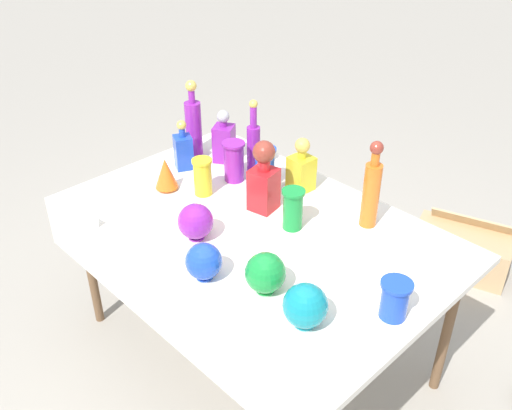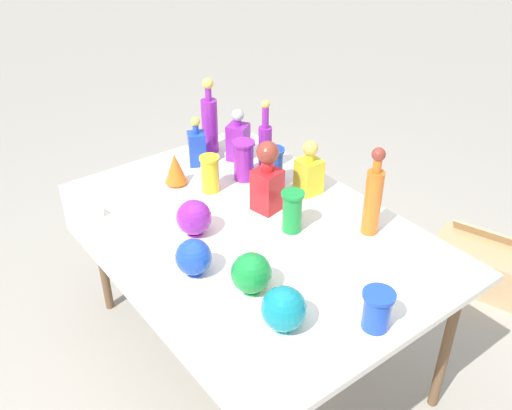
% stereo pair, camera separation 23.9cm
% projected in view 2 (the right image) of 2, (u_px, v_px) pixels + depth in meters
% --- Properties ---
extents(ground_plane, '(40.00, 40.00, 0.00)m').
position_uv_depth(ground_plane, '(256.00, 350.00, 2.85)').
color(ground_plane, '#A0998C').
extents(display_table, '(1.68, 1.09, 0.76)m').
position_uv_depth(display_table, '(251.00, 237.00, 2.46)').
color(display_table, white).
rests_on(display_table, ground).
extents(tall_bottle_0, '(0.08, 0.08, 0.40)m').
position_uv_depth(tall_bottle_0, '(210.00, 122.00, 2.94)').
color(tall_bottle_0, purple).
rests_on(tall_bottle_0, display_table).
extents(tall_bottle_1, '(0.07, 0.07, 0.37)m').
position_uv_depth(tall_bottle_1, '(265.00, 144.00, 2.77)').
color(tall_bottle_1, purple).
rests_on(tall_bottle_1, display_table).
extents(tall_bottle_2, '(0.07, 0.07, 0.39)m').
position_uv_depth(tall_bottle_2, '(373.00, 197.00, 2.31)').
color(tall_bottle_2, orange).
rests_on(tall_bottle_2, display_table).
extents(square_decanter_0, '(0.11, 0.11, 0.26)m').
position_uv_depth(square_decanter_0, '(309.00, 171.00, 2.61)').
color(square_decanter_0, yellow).
rests_on(square_decanter_0, display_table).
extents(square_decanter_1, '(0.14, 0.14, 0.27)m').
position_uv_depth(square_decanter_1, '(238.00, 139.00, 2.89)').
color(square_decanter_1, purple).
rests_on(square_decanter_1, display_table).
extents(square_decanter_2, '(0.11, 0.11, 0.26)m').
position_uv_depth(square_decanter_2, '(197.00, 146.00, 2.85)').
color(square_decanter_2, blue).
rests_on(square_decanter_2, display_table).
extents(square_decanter_3, '(0.13, 0.13, 0.33)m').
position_uv_depth(square_decanter_3, '(267.00, 179.00, 2.47)').
color(square_decanter_3, red).
rests_on(square_decanter_3, display_table).
extents(slender_vase_0, '(0.11, 0.11, 0.20)m').
position_uv_depth(slender_vase_0, '(244.00, 159.00, 2.72)').
color(slender_vase_0, purple).
rests_on(slender_vase_0, display_table).
extents(slender_vase_1, '(0.11, 0.11, 0.15)m').
position_uv_depth(slender_vase_1, '(377.00, 309.00, 1.88)').
color(slender_vase_1, blue).
rests_on(slender_vase_1, display_table).
extents(slender_vase_2, '(0.09, 0.09, 0.18)m').
position_uv_depth(slender_vase_2, '(210.00, 173.00, 2.63)').
color(slender_vase_2, yellow).
rests_on(slender_vase_2, display_table).
extents(slender_vase_3, '(0.11, 0.11, 0.20)m').
position_uv_depth(slender_vase_3, '(273.00, 167.00, 2.65)').
color(slender_vase_3, blue).
rests_on(slender_vase_3, display_table).
extents(slender_vase_4, '(0.10, 0.10, 0.18)m').
position_uv_depth(slender_vase_4, '(292.00, 210.00, 2.36)').
color(slender_vase_4, '#198C38').
rests_on(slender_vase_4, display_table).
extents(fluted_vase_0, '(0.11, 0.11, 0.16)m').
position_uv_depth(fluted_vase_0, '(175.00, 169.00, 2.69)').
color(fluted_vase_0, orange).
rests_on(fluted_vase_0, display_table).
extents(round_bowl_0, '(0.15, 0.15, 0.16)m').
position_uv_depth(round_bowl_0, '(251.00, 273.00, 2.04)').
color(round_bowl_0, '#198C38').
rests_on(round_bowl_0, display_table).
extents(round_bowl_1, '(0.15, 0.15, 0.16)m').
position_uv_depth(round_bowl_1, '(194.00, 217.00, 2.34)').
color(round_bowl_1, purple).
rests_on(round_bowl_1, display_table).
extents(round_bowl_2, '(0.15, 0.15, 0.16)m').
position_uv_depth(round_bowl_2, '(284.00, 309.00, 1.88)').
color(round_bowl_2, teal).
rests_on(round_bowl_2, display_table).
extents(round_bowl_3, '(0.14, 0.14, 0.15)m').
position_uv_depth(round_bowl_3, '(194.00, 257.00, 2.13)').
color(round_bowl_3, blue).
rests_on(round_bowl_3, display_table).
extents(price_tag_left, '(0.06, 0.02, 0.04)m').
position_uv_depth(price_tag_left, '(99.00, 210.00, 2.50)').
color(price_tag_left, white).
rests_on(price_tag_left, display_table).
extents(cardboard_box_behind_left, '(0.61, 0.46, 0.33)m').
position_uv_depth(cardboard_box_behind_left, '(481.00, 266.00, 3.22)').
color(cardboard_box_behind_left, tan).
rests_on(cardboard_box_behind_left, ground).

